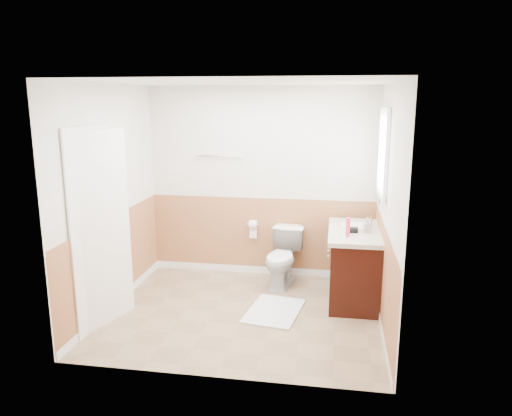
% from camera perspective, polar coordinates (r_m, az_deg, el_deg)
% --- Properties ---
extents(floor, '(3.00, 3.00, 0.00)m').
position_cam_1_polar(floor, '(5.57, -1.46, -12.15)').
color(floor, '#8C7051').
rests_on(floor, ground).
extents(ceiling, '(3.00, 3.00, 0.00)m').
position_cam_1_polar(ceiling, '(5.05, -1.63, 14.50)').
color(ceiling, white).
rests_on(ceiling, floor).
extents(wall_back, '(3.00, 0.00, 3.00)m').
position_cam_1_polar(wall_back, '(6.43, 0.63, 2.94)').
color(wall_back, silver).
rests_on(wall_back, floor).
extents(wall_front, '(3.00, 0.00, 3.00)m').
position_cam_1_polar(wall_front, '(3.94, -5.10, -3.45)').
color(wall_front, silver).
rests_on(wall_front, floor).
extents(wall_left, '(0.00, 3.00, 3.00)m').
position_cam_1_polar(wall_left, '(5.64, -16.68, 1.02)').
color(wall_left, silver).
rests_on(wall_left, floor).
extents(wall_right, '(0.00, 3.00, 3.00)m').
position_cam_1_polar(wall_right, '(5.11, 15.22, -0.08)').
color(wall_right, silver).
rests_on(wall_right, floor).
extents(wainscot_back, '(3.00, 0.00, 3.00)m').
position_cam_1_polar(wainscot_back, '(6.59, 0.60, -3.52)').
color(wainscot_back, '#B77749').
rests_on(wainscot_back, floor).
extents(wainscot_front, '(3.00, 0.00, 3.00)m').
position_cam_1_polar(wainscot_front, '(4.22, -4.85, -13.23)').
color(wainscot_front, '#B77749').
rests_on(wainscot_front, floor).
extents(wainscot_left, '(0.00, 2.60, 2.60)m').
position_cam_1_polar(wainscot_left, '(5.83, -16.11, -6.22)').
color(wainscot_left, '#B77749').
rests_on(wainscot_left, floor).
extents(wainscot_right, '(0.00, 2.60, 2.60)m').
position_cam_1_polar(wainscot_right, '(5.32, 14.61, -7.97)').
color(wainscot_right, '#B77749').
rests_on(wainscot_right, floor).
extents(toilet, '(0.51, 0.76, 0.72)m').
position_cam_1_polar(toilet, '(6.23, 3.12, -5.84)').
color(toilet, silver).
rests_on(toilet, floor).
extents(bath_mat, '(0.67, 0.88, 0.02)m').
position_cam_1_polar(bath_mat, '(5.59, 2.13, -11.93)').
color(bath_mat, silver).
rests_on(bath_mat, floor).
extents(vanity_cabinet, '(0.55, 1.10, 0.80)m').
position_cam_1_polar(vanity_cabinet, '(5.90, 11.38, -6.77)').
color(vanity_cabinet, black).
rests_on(vanity_cabinet, floor).
extents(vanity_knob_left, '(0.03, 0.03, 0.03)m').
position_cam_1_polar(vanity_knob_left, '(5.75, 8.47, -5.59)').
color(vanity_knob_left, silver).
rests_on(vanity_knob_left, vanity_cabinet).
extents(vanity_knob_right, '(0.03, 0.03, 0.03)m').
position_cam_1_polar(vanity_knob_right, '(5.94, 8.51, -4.99)').
color(vanity_knob_right, silver).
rests_on(vanity_knob_right, vanity_cabinet).
extents(countertop, '(0.60, 1.15, 0.05)m').
position_cam_1_polar(countertop, '(5.77, 11.46, -2.78)').
color(countertop, beige).
rests_on(countertop, vanity_cabinet).
extents(sink_basin, '(0.36, 0.36, 0.02)m').
position_cam_1_polar(sink_basin, '(5.91, 11.52, -2.07)').
color(sink_basin, white).
rests_on(sink_basin, countertop).
extents(faucet, '(0.02, 0.02, 0.14)m').
position_cam_1_polar(faucet, '(5.90, 13.30, -1.57)').
color(faucet, '#B6B5BB').
rests_on(faucet, countertop).
extents(lotion_bottle, '(0.05, 0.05, 0.22)m').
position_cam_1_polar(lotion_bottle, '(5.44, 10.68, -2.22)').
color(lotion_bottle, '#E73B5F').
rests_on(lotion_bottle, countertop).
extents(soap_dispenser, '(0.09, 0.09, 0.17)m').
position_cam_1_polar(soap_dispenser, '(5.67, 12.85, -1.95)').
color(soap_dispenser, '#9BA2AF').
rests_on(soap_dispenser, countertop).
extents(hair_dryer_body, '(0.14, 0.07, 0.07)m').
position_cam_1_polar(hair_dryer_body, '(5.64, 11.12, -2.51)').
color(hair_dryer_body, black).
rests_on(hair_dryer_body, countertop).
extents(hair_dryer_handle, '(0.03, 0.03, 0.07)m').
position_cam_1_polar(hair_dryer_handle, '(5.62, 10.81, -2.87)').
color(hair_dryer_handle, black).
rests_on(hair_dryer_handle, countertop).
extents(mirror_panel, '(0.02, 0.35, 0.90)m').
position_cam_1_polar(mirror_panel, '(6.13, 14.16, 4.92)').
color(mirror_panel, silver).
rests_on(mirror_panel, wall_right).
extents(window_frame, '(0.04, 0.80, 1.00)m').
position_cam_1_polar(window_frame, '(5.60, 14.62, 6.25)').
color(window_frame, white).
rests_on(window_frame, wall_right).
extents(window_glass, '(0.01, 0.70, 0.90)m').
position_cam_1_polar(window_glass, '(5.61, 14.79, 6.24)').
color(window_glass, white).
rests_on(window_glass, wall_right).
extents(door, '(0.29, 0.78, 2.04)m').
position_cam_1_polar(door, '(5.26, -17.66, -2.46)').
color(door, white).
rests_on(door, wall_left).
extents(door_frame, '(0.02, 0.92, 2.10)m').
position_cam_1_polar(door_frame, '(5.29, -18.40, -2.31)').
color(door_frame, white).
rests_on(door_frame, wall_left).
extents(door_knob, '(0.06, 0.06, 0.06)m').
position_cam_1_polar(door_knob, '(5.54, -15.53, -2.32)').
color(door_knob, silver).
rests_on(door_knob, door).
extents(towel_bar, '(0.62, 0.02, 0.02)m').
position_cam_1_polar(towel_bar, '(6.43, -4.30, 6.07)').
color(towel_bar, silver).
rests_on(towel_bar, wall_back).
extents(tp_holder_bar, '(0.14, 0.02, 0.02)m').
position_cam_1_polar(tp_holder_bar, '(6.49, -0.35, -1.93)').
color(tp_holder_bar, silver).
rests_on(tp_holder_bar, wall_back).
extents(tp_roll, '(0.10, 0.11, 0.11)m').
position_cam_1_polar(tp_roll, '(6.49, -0.35, -1.93)').
color(tp_roll, white).
rests_on(tp_roll, tp_holder_bar).
extents(tp_sheet, '(0.10, 0.01, 0.16)m').
position_cam_1_polar(tp_sheet, '(6.52, -0.35, -2.86)').
color(tp_sheet, white).
rests_on(tp_sheet, tp_roll).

